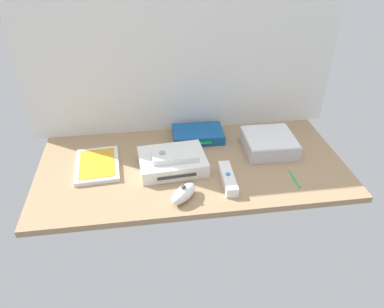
{
  "coord_description": "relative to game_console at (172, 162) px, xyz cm",
  "views": [
    {
      "loc": [
        -13.7,
        -96.93,
        69.45
      ],
      "look_at": [
        0.0,
        0.0,
        4.0
      ],
      "focal_mm": 34.09,
      "sensor_mm": 36.0,
      "label": 1
    }
  ],
  "objects": [
    {
      "name": "ground_plane",
      "position": [
        6.5,
        0.76,
        -3.2
      ],
      "size": [
        100.0,
        48.0,
        2.0
      ],
      "primitive_type": "cube",
      "color": "#9E7F5B",
      "rests_on": "ground"
    },
    {
      "name": "back_wall",
      "position": [
        6.5,
        25.36,
        29.8
      ],
      "size": [
        110.0,
        1.2,
        64.0
      ],
      "primitive_type": "cube",
      "color": "white",
      "rests_on": "ground"
    },
    {
      "name": "game_console",
      "position": [
        0.0,
        0.0,
        0.0
      ],
      "size": [
        22.13,
        17.68,
        4.4
      ],
      "rotation": [
        0.0,
        0.0,
        0.07
      ],
      "color": "white",
      "rests_on": "ground_plane"
    },
    {
      "name": "mini_computer",
      "position": [
        34.21,
        6.12,
        0.44
      ],
      "size": [
        17.33,
        17.33,
        5.3
      ],
      "rotation": [
        0.0,
        0.0,
        -0.02
      ],
      "color": "silver",
      "rests_on": "ground_plane"
    },
    {
      "name": "game_case",
      "position": [
        -24.18,
        3.54,
        -1.44
      ],
      "size": [
        14.8,
        19.84,
        1.56
      ],
      "rotation": [
        0.0,
        0.0,
        0.06
      ],
      "color": "white",
      "rests_on": "ground_plane"
    },
    {
      "name": "network_router",
      "position": [
        10.92,
        16.61,
        -0.5
      ],
      "size": [
        18.28,
        12.7,
        3.4
      ],
      "rotation": [
        0.0,
        0.0,
        -0.02
      ],
      "color": "#145193",
      "rests_on": "ground_plane"
    },
    {
      "name": "remote_wand",
      "position": [
        15.96,
        -10.41,
        -0.69
      ],
      "size": [
        4.02,
        14.9,
        3.4
      ],
      "rotation": [
        0.0,
        0.0,
        -0.03
      ],
      "color": "white",
      "rests_on": "ground_plane"
    },
    {
      "name": "remote_nunchuk",
      "position": [
        1.64,
        -16.16,
        -0.16
      ],
      "size": [
        10.03,
        10.32,
        5.1
      ],
      "rotation": [
        0.0,
        0.0,
        -0.75
      ],
      "color": "white",
      "rests_on": "ground_plane"
    },
    {
      "name": "remote_classic_pad",
      "position": [
        0.77,
        -1.0,
        3.21
      ],
      "size": [
        14.5,
        8.19,
        2.4
      ],
      "rotation": [
        0.0,
        0.0,
        0.01
      ],
      "color": "white",
      "rests_on": "game_console"
    },
    {
      "name": "stylus_pen",
      "position": [
        36.94,
        -11.72,
        -1.85
      ],
      "size": [
        0.74,
        9.0,
        0.7
      ],
      "primitive_type": "cylinder",
      "rotation": [
        0.0,
        1.57,
        1.57
      ],
      "color": "green",
      "rests_on": "ground_plane"
    }
  ]
}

